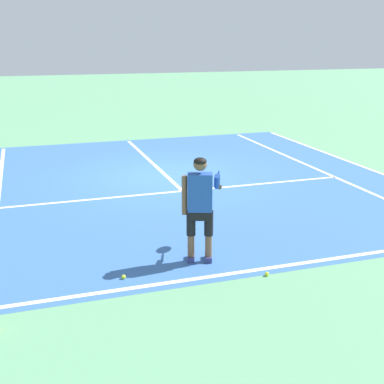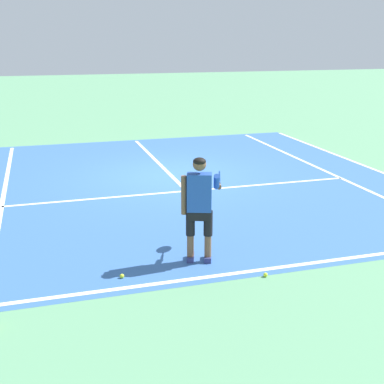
{
  "view_description": "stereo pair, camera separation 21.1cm",
  "coord_description": "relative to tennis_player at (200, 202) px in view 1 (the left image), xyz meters",
  "views": [
    {
      "loc": [
        -3.4,
        -12.6,
        3.45
      ],
      "look_at": [
        -0.91,
        -4.95,
        1.05
      ],
      "focal_mm": 48.34,
      "sensor_mm": 36.0,
      "label": 1
    },
    {
      "loc": [
        -3.2,
        -12.66,
        3.45
      ],
      "look_at": [
        -0.91,
        -4.95,
        1.05
      ],
      "focal_mm": 48.34,
      "sensor_mm": 36.0,
      "label": 2
    }
  ],
  "objects": [
    {
      "name": "tennis_ball_near_feet",
      "position": [
        -1.31,
        -0.28,
        -0.96
      ],
      "size": [
        0.07,
        0.07,
        0.07
      ],
      "primitive_type": "sphere",
      "color": "#CCE02D",
      "rests_on": "ground"
    },
    {
      "name": "line_baseline",
      "position": [
        0.89,
        -0.62,
        -0.99
      ],
      "size": [
        10.98,
        0.1,
        0.01
      ],
      "primitive_type": "cube",
      "color": "white",
      "rests_on": "ground"
    },
    {
      "name": "tennis_ball_by_baseline",
      "position": [
        0.77,
        -0.85,
        -0.96
      ],
      "size": [
        0.07,
        0.07,
        0.07
      ],
      "primitive_type": "sphere",
      "color": "#CCE02D",
      "rests_on": "ground"
    },
    {
      "name": "line_service",
      "position": [
        0.89,
        3.85,
        -0.99
      ],
      "size": [
        8.23,
        0.1,
        0.01
      ],
      "primitive_type": "cube",
      "color": "white",
      "rests_on": "ground"
    },
    {
      "name": "court_inner_surface",
      "position": [
        0.89,
        4.81,
        -0.99
      ],
      "size": [
        10.98,
        11.27,
        0.0
      ],
      "primitive_type": "cube",
      "color": "#3866A8",
      "rests_on": "ground"
    },
    {
      "name": "line_singles_right",
      "position": [
        5.0,
        4.81,
        -0.99
      ],
      "size": [
        0.1,
        10.87,
        0.01
      ],
      "primitive_type": "cube",
      "color": "white",
      "rests_on": "ground"
    },
    {
      "name": "tennis_player",
      "position": [
        0.0,
        0.0,
        0.0
      ],
      "size": [
        0.91,
        1.01,
        1.71
      ],
      "color": "navy",
      "rests_on": "ground"
    },
    {
      "name": "line_centre_service",
      "position": [
        0.89,
        7.05,
        -0.99
      ],
      "size": [
        0.1,
        6.4,
        0.01
      ],
      "primitive_type": "cube",
      "color": "white",
      "rests_on": "ground"
    },
    {
      "name": "line_doubles_right",
      "position": [
        6.38,
        4.81,
        -0.99
      ],
      "size": [
        0.1,
        10.87,
        0.01
      ],
      "primitive_type": "cube",
      "color": "white",
      "rests_on": "ground"
    },
    {
      "name": "ground_plane",
      "position": [
        0.89,
        5.33,
        -0.99
      ],
      "size": [
        80.0,
        80.0,
        0.0
      ],
      "primitive_type": "plane",
      "color": "#609E70"
    }
  ]
}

